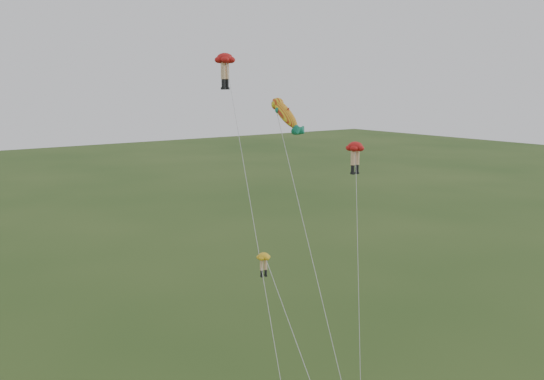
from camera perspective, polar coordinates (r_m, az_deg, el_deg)
legs_kite_red_high at (r=42.58m, az=-4.39°, el=11.60°), size 5.52×13.91×20.04m
legs_kite_red_mid at (r=41.69m, az=7.85°, el=3.47°), size 5.72×6.77×14.06m
legs_kite_yellow at (r=35.68m, az=-0.45°, el=-7.34°), size 1.81×8.20×8.13m
fish_kite at (r=40.22m, az=1.23°, el=7.10°), size 3.76×11.60×17.29m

